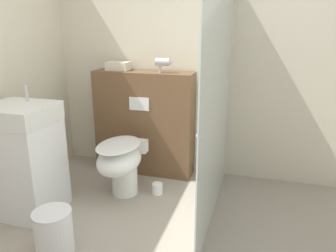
{
  "coord_description": "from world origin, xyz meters",
  "views": [
    {
      "loc": [
        0.78,
        -1.61,
        1.62
      ],
      "look_at": [
        -0.02,
        1.09,
        0.74
      ],
      "focal_mm": 35.0,
      "sensor_mm": 36.0,
      "label": 1
    }
  ],
  "objects_px": {
    "hair_drier": "(164,62)",
    "waste_bin": "(54,232)",
    "toilet": "(121,162)",
    "sink_vanity": "(24,160)"
  },
  "relations": [
    {
      "from": "sink_vanity",
      "to": "waste_bin",
      "type": "bearing_deg",
      "value": -37.5
    },
    {
      "from": "waste_bin",
      "to": "sink_vanity",
      "type": "bearing_deg",
      "value": 142.5
    },
    {
      "from": "sink_vanity",
      "to": "hair_drier",
      "type": "relative_size",
      "value": 6.35
    },
    {
      "from": "toilet",
      "to": "hair_drier",
      "type": "height_order",
      "value": "hair_drier"
    },
    {
      "from": "hair_drier",
      "to": "waste_bin",
      "type": "bearing_deg",
      "value": -104.56
    },
    {
      "from": "toilet",
      "to": "sink_vanity",
      "type": "distance_m",
      "value": 0.86
    },
    {
      "from": "hair_drier",
      "to": "waste_bin",
      "type": "distance_m",
      "value": 1.89
    },
    {
      "from": "sink_vanity",
      "to": "waste_bin",
      "type": "relative_size",
      "value": 3.4
    },
    {
      "from": "waste_bin",
      "to": "hair_drier",
      "type": "bearing_deg",
      "value": 75.44
    },
    {
      "from": "hair_drier",
      "to": "waste_bin",
      "type": "relative_size",
      "value": 0.54
    }
  ]
}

